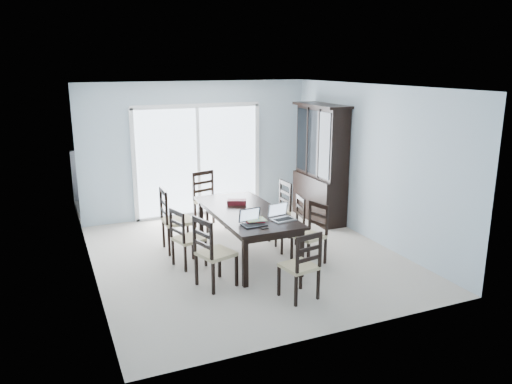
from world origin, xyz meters
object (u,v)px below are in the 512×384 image
at_px(chair_right_far, 280,203).
at_px(chair_end_near, 303,259).
at_px(chair_end_far, 207,194).
at_px(china_hutch, 320,164).
at_px(cell_phone, 265,228).
at_px(chair_left_mid, 183,232).
at_px(game_box, 237,202).
at_px(chair_left_near, 210,245).
at_px(chair_right_mid, 295,218).
at_px(chair_right_near, 313,227).
at_px(laptop_dark, 254,222).
at_px(dining_table, 246,215).
at_px(laptop_silver, 283,216).
at_px(chair_left_far, 171,213).
at_px(hot_tub, 166,185).

xyz_separation_m(chair_right_far, chair_end_near, (-0.79, -2.31, -0.03)).
bearing_deg(chair_end_far, china_hutch, 153.46).
bearing_deg(chair_end_near, cell_phone, 94.44).
bearing_deg(chair_right_far, china_hutch, -63.50).
distance_m(china_hutch, chair_left_mid, 3.32).
height_order(chair_left_mid, game_box, chair_left_mid).
xyz_separation_m(chair_left_near, chair_right_mid, (1.69, 0.83, -0.07)).
bearing_deg(chair_right_near, chair_end_far, 6.96).
bearing_deg(laptop_dark, chair_right_far, 47.95).
height_order(dining_table, chair_left_mid, chair_left_mid).
bearing_deg(cell_phone, chair_right_near, 13.74).
distance_m(dining_table, game_box, 0.38).
xyz_separation_m(chair_left_near, laptop_silver, (1.16, 0.18, 0.20)).
relative_size(chair_left_far, hot_tub, 0.64).
height_order(chair_left_mid, cell_phone, chair_left_mid).
distance_m(dining_table, cell_phone, 0.91).
xyz_separation_m(china_hutch, chair_left_near, (-2.88, -2.09, -0.47)).
height_order(dining_table, laptop_silver, laptop_silver).
bearing_deg(laptop_silver, chair_right_far, 57.63).
relative_size(chair_left_far, chair_right_far, 1.07).
height_order(chair_left_mid, hot_tub, chair_left_mid).
xyz_separation_m(chair_end_near, game_box, (-0.11, 2.02, 0.23)).
height_order(laptop_silver, cell_phone, laptop_silver).
height_order(chair_left_near, chair_right_near, chair_left_near).
distance_m(chair_left_near, game_box, 1.48).
bearing_deg(dining_table, hot_tub, 97.39).
bearing_deg(chair_end_near, chair_right_far, 61.01).
distance_m(dining_table, hot_tub, 3.45).
bearing_deg(chair_end_far, dining_table, 77.70).
relative_size(chair_left_near, chair_right_near, 1.09).
xyz_separation_m(chair_left_far, chair_end_far, (0.89, 0.95, -0.00)).
xyz_separation_m(laptop_dark, hot_tub, (-0.27, 4.14, -0.37)).
xyz_separation_m(chair_right_mid, laptop_dark, (-1.01, -0.71, 0.27)).
bearing_deg(game_box, chair_left_near, -124.92).
xyz_separation_m(chair_left_far, chair_right_far, (1.88, -0.04, -0.04)).
distance_m(chair_right_near, chair_right_far, 1.25).
relative_size(china_hutch, laptop_silver, 6.11).
bearing_deg(chair_right_mid, china_hutch, -34.05).
relative_size(chair_left_near, chair_right_mid, 1.12).
distance_m(chair_end_far, hot_tub, 1.80).
relative_size(chair_left_near, hot_tub, 0.61).
distance_m(china_hutch, laptop_silver, 2.58).
bearing_deg(chair_left_mid, chair_right_far, 93.61).
distance_m(dining_table, chair_end_far, 1.66).
distance_m(chair_right_mid, chair_right_far, 0.68).
relative_size(chair_right_mid, laptop_silver, 2.81).
distance_m(chair_right_far, chair_end_far, 1.40).
height_order(china_hutch, game_box, china_hutch).
bearing_deg(chair_end_near, hot_tub, 85.95).
distance_m(laptop_dark, cell_phone, 0.21).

